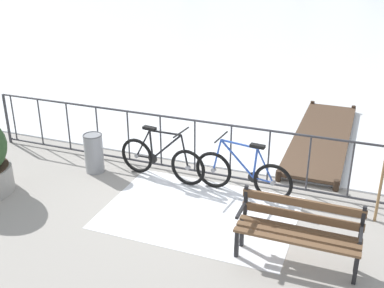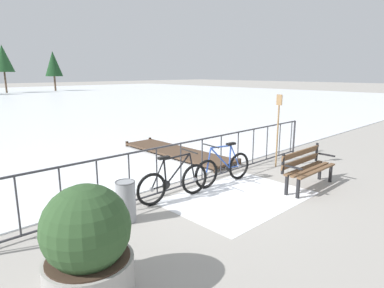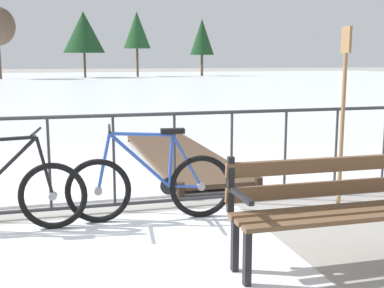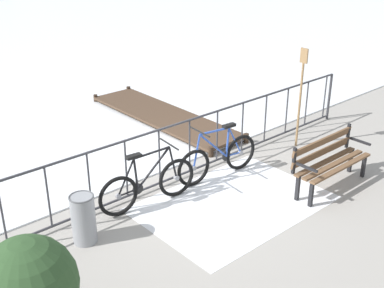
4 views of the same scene
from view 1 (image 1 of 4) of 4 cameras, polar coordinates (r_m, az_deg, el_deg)
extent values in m
plane|color=#9E9991|center=(8.57, 2.41, -4.03)|extent=(160.00, 160.00, 0.00)
cube|color=white|center=(35.91, 17.91, 16.05)|extent=(80.00, 56.00, 0.03)
cube|color=white|center=(7.52, 0.93, -8.20)|extent=(2.95, 2.09, 0.01)
cylinder|color=#38383D|center=(8.14, 2.53, 2.54)|extent=(9.00, 0.04, 0.04)
cylinder|color=#38383D|center=(8.53, 2.42, -3.56)|extent=(9.00, 0.04, 0.04)
cylinder|color=#38383D|center=(10.56, -21.33, 2.85)|extent=(0.06, 0.06, 1.05)
cylinder|color=#38383D|center=(10.43, -20.63, 2.94)|extent=(0.03, 0.03, 0.97)
cylinder|color=#38383D|center=(10.01, -17.75, 2.52)|extent=(0.03, 0.03, 0.97)
cylinder|color=#38383D|center=(9.63, -14.63, 2.05)|extent=(0.03, 0.03, 0.97)
cylinder|color=#38383D|center=(9.27, -11.26, 1.54)|extent=(0.03, 0.03, 0.97)
cylinder|color=#38383D|center=(8.95, -7.64, 0.99)|extent=(0.03, 0.03, 0.97)
cylinder|color=#38383D|center=(8.67, -3.77, 0.39)|extent=(0.03, 0.03, 0.97)
cylinder|color=#38383D|center=(8.43, 0.34, -0.25)|extent=(0.03, 0.03, 0.97)
cylinder|color=#38383D|center=(8.24, 4.66, -0.92)|extent=(0.03, 0.03, 0.97)
cylinder|color=#38383D|center=(8.09, 9.17, -1.61)|extent=(0.03, 0.03, 0.97)
cylinder|color=#38383D|center=(8.00, 13.81, -2.31)|extent=(0.03, 0.03, 0.97)
cylinder|color=#38383D|center=(7.97, 18.53, -3.00)|extent=(0.03, 0.03, 0.97)
torus|color=black|center=(7.79, 9.69, -4.61)|extent=(0.66, 0.12, 0.66)
cylinder|color=gray|center=(7.79, 9.69, -4.61)|extent=(0.08, 0.07, 0.08)
torus|color=black|center=(8.10, 2.59, -3.12)|extent=(0.66, 0.12, 0.66)
cylinder|color=gray|center=(8.10, 2.59, -3.12)|extent=(0.08, 0.07, 0.08)
cylinder|color=#2D51B2|center=(7.75, 7.61, -2.29)|extent=(0.08, 0.04, 0.53)
cylinder|color=#2D51B2|center=(7.83, 5.44, -1.76)|extent=(0.61, 0.09, 0.59)
cylinder|color=#2D51B2|center=(7.72, 5.66, 0.00)|extent=(0.63, 0.09, 0.07)
cylinder|color=#2D51B2|center=(7.83, 8.52, -4.30)|extent=(0.34, 0.06, 0.05)
cylinder|color=#2D51B2|center=(7.70, 8.78, -2.59)|extent=(0.32, 0.06, 0.56)
cylinder|color=#2D51B2|center=(7.96, 3.04, -1.34)|extent=(0.16, 0.05, 0.59)
cube|color=black|center=(7.61, 7.88, -0.25)|extent=(0.25, 0.12, 0.05)
cylinder|color=black|center=(7.80, 3.52, 0.84)|extent=(0.07, 0.52, 0.03)
cylinder|color=black|center=(7.87, 7.36, -4.00)|extent=(0.18, 0.04, 0.18)
torus|color=black|center=(8.67, -6.62, -1.40)|extent=(0.66, 0.14, 0.66)
cylinder|color=gray|center=(8.67, -6.62, -1.40)|extent=(0.09, 0.07, 0.08)
torus|color=black|center=(8.18, -0.50, -2.85)|extent=(0.66, 0.14, 0.66)
cylinder|color=gray|center=(8.18, -0.50, -2.85)|extent=(0.09, 0.07, 0.08)
cylinder|color=black|center=(8.40, -4.93, -0.06)|extent=(0.08, 0.04, 0.53)
cylinder|color=black|center=(8.24, -3.08, -0.37)|extent=(0.61, 0.11, 0.59)
cylinder|color=black|center=(8.14, -3.25, 1.37)|extent=(0.63, 0.11, 0.07)
cylinder|color=black|center=(8.58, -5.69, -1.56)|extent=(0.34, 0.07, 0.05)
cylinder|color=black|center=(8.49, -5.88, 0.09)|extent=(0.32, 0.07, 0.56)
cylinder|color=black|center=(8.08, -0.90, -0.91)|extent=(0.16, 0.05, 0.59)
cube|color=black|center=(8.29, -5.12, 1.90)|extent=(0.25, 0.13, 0.05)
cylinder|color=black|center=(7.97, -1.31, 1.41)|extent=(0.09, 0.52, 0.03)
cylinder|color=black|center=(8.50, -4.75, -1.72)|extent=(0.18, 0.04, 0.18)
cube|color=brown|center=(6.49, 12.73, -9.93)|extent=(1.60, 0.10, 0.04)
cube|color=brown|center=(6.36, 12.50, -10.65)|extent=(1.60, 0.10, 0.04)
cube|color=brown|center=(6.24, 12.26, -11.41)|extent=(1.60, 0.10, 0.04)
cube|color=brown|center=(6.50, 12.98, -8.45)|extent=(1.60, 0.05, 0.12)
cube|color=brown|center=(6.40, 13.14, -6.93)|extent=(1.60, 0.05, 0.12)
cube|color=black|center=(6.36, 19.07, -13.99)|extent=(0.05, 0.06, 0.44)
cube|color=black|center=(6.57, 19.22, -12.65)|extent=(0.05, 0.06, 0.44)
cube|color=black|center=(6.43, 19.80, -8.82)|extent=(0.05, 0.04, 0.45)
cube|color=black|center=(6.23, 19.65, -10.19)|extent=(0.04, 0.40, 0.04)
cube|color=black|center=(6.50, 5.39, -11.71)|extent=(0.05, 0.06, 0.44)
cube|color=black|center=(6.71, 6.03, -10.48)|extent=(0.05, 0.06, 0.44)
cube|color=black|center=(6.57, 6.48, -6.72)|extent=(0.05, 0.04, 0.45)
cube|color=black|center=(6.37, 5.87, -7.97)|extent=(0.04, 0.40, 0.04)
cylinder|color=gray|center=(8.82, -11.70, -1.11)|extent=(0.34, 0.34, 0.72)
torus|color=#545558|center=(8.68, -11.89, 1.05)|extent=(0.35, 0.35, 0.02)
cylinder|color=#937047|center=(7.44, 21.99, -3.00)|extent=(0.04, 0.04, 1.70)
cube|color=#4C3828|center=(10.36, 15.34, 0.87)|extent=(1.10, 4.17, 0.06)
cylinder|color=#35271C|center=(8.54, 10.33, -3.78)|extent=(0.10, 0.10, 0.20)
cylinder|color=#35271C|center=(8.45, 16.93, -4.79)|extent=(0.10, 0.10, 0.20)
cylinder|color=#35271C|center=(12.37, 14.24, 4.55)|extent=(0.10, 0.10, 0.20)
cylinder|color=#35271C|center=(12.31, 18.80, 3.91)|extent=(0.10, 0.10, 0.20)
camera|label=2|loc=(7.78, -52.74, 3.88)|focal=30.94mm
camera|label=3|loc=(3.99, -27.28, -14.96)|focal=47.13mm
camera|label=4|loc=(7.37, -61.49, 13.26)|focal=46.69mm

